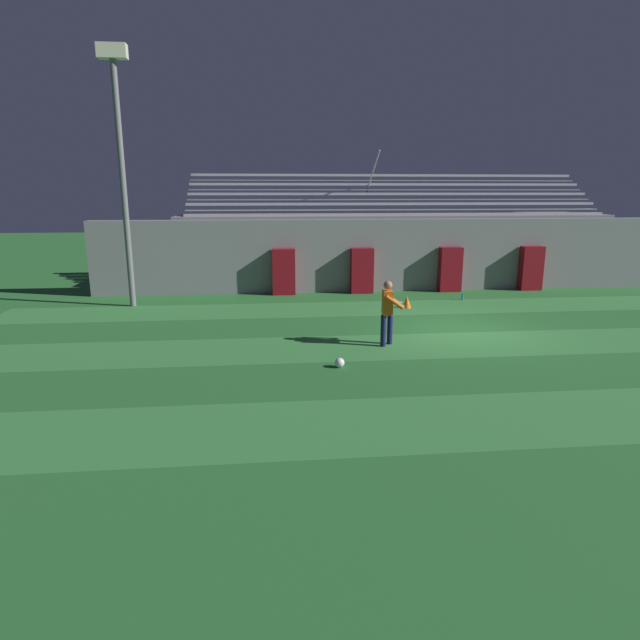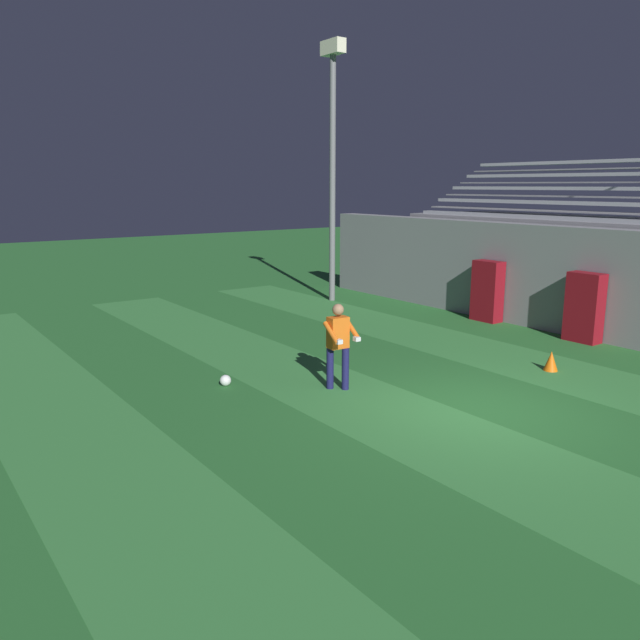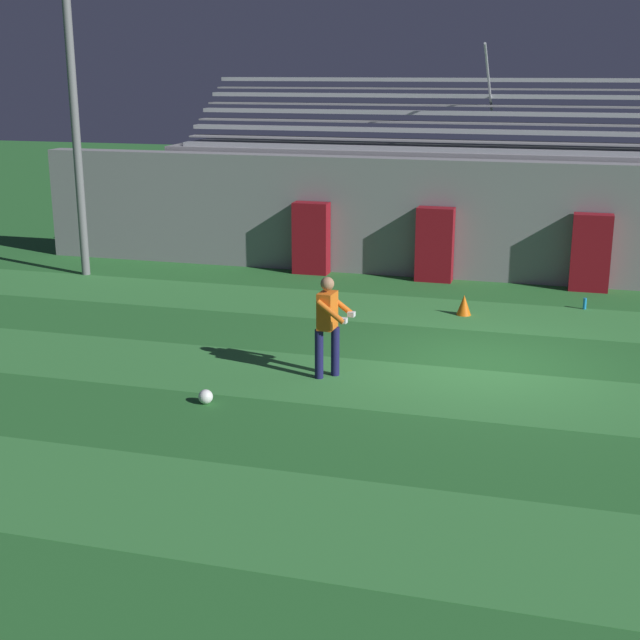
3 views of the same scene
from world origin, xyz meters
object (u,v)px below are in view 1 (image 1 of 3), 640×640
at_px(padding_pillar_far_left, 284,272).
at_px(soccer_ball, 340,363).
at_px(padding_pillar_far_right, 531,268).
at_px(floodlight_pole, 120,147).
at_px(goalkeeper, 388,309).
at_px(water_bottle, 463,297).
at_px(traffic_cone, 407,302).
at_px(padding_pillar_gate_left, 362,271).
at_px(padding_pillar_gate_right, 450,269).

distance_m(padding_pillar_far_left, soccer_ball, 8.98).
bearing_deg(padding_pillar_far_right, padding_pillar_far_left, 180.00).
bearing_deg(floodlight_pole, soccer_ball, -49.68).
relative_size(padding_pillar_far_left, floodlight_pole, 0.21).
xyz_separation_m(floodlight_pole, goalkeeper, (7.64, -5.63, -4.27)).
height_order(padding_pillar_far_left, water_bottle, padding_pillar_far_left).
height_order(soccer_ball, traffic_cone, traffic_cone).
bearing_deg(water_bottle, padding_pillar_gate_left, 153.27).
bearing_deg(water_bottle, floodlight_pole, 179.47).
distance_m(padding_pillar_gate_left, padding_pillar_gate_right, 3.51).
distance_m(padding_pillar_gate_left, goalkeeper, 7.27).
bearing_deg(padding_pillar_gate_left, padding_pillar_far_left, 180.00).
bearing_deg(water_bottle, goalkeeper, -126.33).
bearing_deg(padding_pillar_gate_left, floodlight_pole, -168.94).
bearing_deg(soccer_ball, water_bottle, 52.47).
xyz_separation_m(padding_pillar_gate_left, padding_pillar_gate_right, (3.51, 0.00, 0.00)).
xyz_separation_m(padding_pillar_gate_left, padding_pillar_far_left, (-3.02, 0.00, 0.00)).
xyz_separation_m(padding_pillar_far_left, soccer_ball, (0.93, -8.90, -0.76)).
bearing_deg(floodlight_pole, padding_pillar_gate_left, 11.06).
xyz_separation_m(padding_pillar_gate_right, traffic_cone, (-2.46, -2.86, -0.66)).
bearing_deg(padding_pillar_far_left, padding_pillar_gate_left, 0.00).
bearing_deg(padding_pillar_gate_right, padding_pillar_far_left, 180.00).
bearing_deg(padding_pillar_far_right, floodlight_pole, -173.89).
bearing_deg(padding_pillar_gate_left, goalkeeper, -94.98).
relative_size(padding_pillar_far_left, water_bottle, 7.25).
relative_size(padding_pillar_gate_right, floodlight_pole, 0.21).
relative_size(padding_pillar_gate_left, traffic_cone, 4.14).
bearing_deg(goalkeeper, soccer_ball, -131.26).
bearing_deg(soccer_ball, padding_pillar_gate_right, 57.85).
height_order(padding_pillar_gate_left, floodlight_pole, floodlight_pole).
bearing_deg(traffic_cone, padding_pillar_far_right, 26.27).
xyz_separation_m(padding_pillar_far_left, traffic_cone, (4.06, -2.86, -0.66)).
distance_m(soccer_ball, water_bottle, 9.05).
xyz_separation_m(padding_pillar_gate_right, padding_pillar_far_right, (3.32, 0.00, 0.00)).
bearing_deg(traffic_cone, soccer_ball, -117.39).
distance_m(goalkeeper, soccer_ball, 2.36).
bearing_deg(goalkeeper, floodlight_pole, 143.62).
relative_size(padding_pillar_gate_left, padding_pillar_far_right, 1.00).
xyz_separation_m(soccer_ball, water_bottle, (5.51, 7.18, 0.01)).
bearing_deg(water_bottle, padding_pillar_far_left, 165.00).
xyz_separation_m(padding_pillar_far_left, floodlight_pole, (-5.26, -1.62, 4.36)).
distance_m(padding_pillar_gate_right, padding_pillar_far_left, 6.52).
height_order(soccer_ball, water_bottle, water_bottle).
xyz_separation_m(padding_pillar_far_left, goalkeeper, (2.38, -7.24, 0.08)).
relative_size(soccer_ball, water_bottle, 0.92).
bearing_deg(water_bottle, padding_pillar_far_right, 26.86).
distance_m(padding_pillar_gate_right, traffic_cone, 3.83).
height_order(padding_pillar_far_left, floodlight_pole, floodlight_pole).
bearing_deg(padding_pillar_gate_right, soccer_ball, -122.15).
relative_size(padding_pillar_gate_right, soccer_ball, 7.91).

